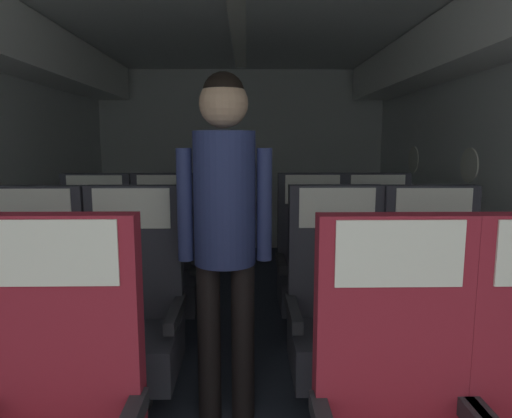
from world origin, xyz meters
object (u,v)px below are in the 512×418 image
(seat_b_left_aisle, at_px, (132,319))
(seat_b_right_window, at_px, (338,318))
(seat_c_right_aisle, at_px, (378,267))
(seat_c_right_window, at_px, (313,268))
(flight_attendant, at_px, (225,213))
(seat_c_left_aisle, at_px, (165,269))
(seat_b_right_aisle, at_px, (434,318))
(seat_c_left_window, at_px, (95,269))
(seat_b_left_window, at_px, (32,321))

(seat_b_left_aisle, relative_size, seat_b_right_window, 1.00)
(seat_c_right_aisle, bearing_deg, seat_b_left_aisle, -148.72)
(seat_b_left_aisle, height_order, seat_b_right_window, same)
(seat_c_right_aisle, distance_m, seat_c_right_window, 0.46)
(seat_b_right_window, xyz_separation_m, seat_c_right_window, (0.01, 0.90, 0.00))
(seat_b_right_window, xyz_separation_m, flight_attendant, (-0.55, -0.10, 0.54))
(seat_c_left_aisle, height_order, seat_c_right_aisle, same)
(seat_b_right_aisle, bearing_deg, seat_c_right_window, 117.09)
(seat_b_right_window, distance_m, seat_c_left_window, 1.73)
(seat_b_right_window, bearing_deg, seat_c_left_aisle, 138.51)
(seat_b_left_window, xyz_separation_m, flight_attendant, (0.95, -0.09, 0.54))
(seat_c_left_window, bearing_deg, seat_b_right_aisle, -24.74)
(seat_b_left_window, bearing_deg, flight_attendant, -5.24)
(seat_b_right_aisle, distance_m, seat_b_right_window, 0.48)
(seat_c_right_aisle, xyz_separation_m, flight_attendant, (-1.01, -1.00, 0.54))
(seat_b_left_aisle, height_order, seat_c_left_window, same)
(seat_c_left_window, distance_m, seat_c_right_window, 1.50)
(seat_b_left_window, height_order, seat_b_right_aisle, same)
(seat_b_left_window, height_order, flight_attendant, flight_attendant)
(seat_c_right_aisle, bearing_deg, seat_c_right_window, -179.88)
(seat_b_right_aisle, height_order, flight_attendant, flight_attendant)
(seat_c_left_aisle, height_order, flight_attendant, flight_attendant)
(seat_b_left_aisle, bearing_deg, seat_b_left_window, -178.58)
(seat_c_left_aisle, bearing_deg, seat_c_left_window, -178.55)
(flight_attendant, bearing_deg, seat_b_right_window, 9.48)
(seat_b_left_window, bearing_deg, seat_b_right_aisle, -0.26)
(seat_c_left_window, height_order, seat_c_right_aisle, same)
(seat_c_left_window, relative_size, seat_c_right_aisle, 1.00)
(seat_b_right_window, bearing_deg, seat_c_right_aisle, 62.80)
(seat_b_left_window, relative_size, seat_b_right_window, 1.00)
(seat_c_right_aisle, relative_size, seat_c_right_window, 1.00)
(seat_b_left_aisle, xyz_separation_m, seat_c_left_window, (-0.47, 0.89, 0.00))
(seat_c_left_window, bearing_deg, seat_b_left_window, -90.32)
(seat_c_left_window, distance_m, seat_c_left_aisle, 0.48)
(seat_c_left_window, xyz_separation_m, seat_c_right_aisle, (1.95, 0.01, 0.00))
(seat_b_left_aisle, relative_size, seat_c_right_window, 1.00)
(seat_c_left_window, distance_m, flight_attendant, 1.47)
(seat_c_left_window, bearing_deg, seat_c_right_aisle, 0.36)
(seat_c_left_window, height_order, seat_c_right_window, same)
(seat_b_left_window, relative_size, seat_c_left_window, 1.00)
(seat_b_right_aisle, distance_m, seat_c_right_window, 1.03)
(seat_b_left_window, bearing_deg, seat_c_right_aisle, 24.93)
(seat_b_left_aisle, xyz_separation_m, seat_b_right_aisle, (1.49, -0.02, 0.00))
(seat_b_right_window, xyz_separation_m, seat_c_left_window, (-1.49, 0.89, 0.00))
(seat_b_left_aisle, distance_m, seat_b_right_aisle, 1.49)
(seat_c_left_window, bearing_deg, seat_b_left_aisle, -61.81)
(seat_b_left_aisle, distance_m, seat_c_left_window, 1.01)
(seat_b_left_window, bearing_deg, seat_c_left_aisle, 62.11)
(seat_c_left_aisle, bearing_deg, seat_b_left_window, -117.89)
(seat_b_left_window, relative_size, seat_b_right_aisle, 1.00)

